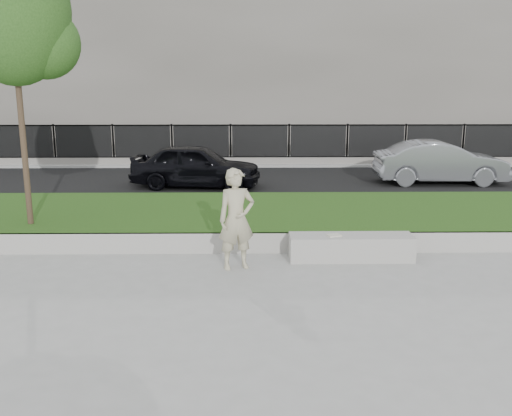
{
  "coord_description": "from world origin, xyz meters",
  "views": [
    {
      "loc": [
        0.06,
        -9.44,
        3.28
      ],
      "look_at": [
        0.21,
        1.2,
        0.85
      ],
      "focal_mm": 40.0,
      "sensor_mm": 36.0,
      "label": 1
    }
  ],
  "objects_px": {
    "car_silver": "(440,162)",
    "young_tree": "(17,16)",
    "car_dark": "(196,166)",
    "man": "(236,219)",
    "stone_bench": "(351,247)",
    "book": "(334,235)"
  },
  "relations": [
    {
      "from": "young_tree",
      "to": "car_dark",
      "type": "relative_size",
      "value": 1.42
    },
    {
      "from": "stone_bench",
      "to": "man",
      "type": "xyz_separation_m",
      "value": [
        -2.1,
        -0.46,
        0.66
      ]
    },
    {
      "from": "man",
      "to": "car_dark",
      "type": "distance_m",
      "value": 7.59
    },
    {
      "from": "man",
      "to": "young_tree",
      "type": "distance_m",
      "value": 5.69
    },
    {
      "from": "book",
      "to": "car_silver",
      "type": "height_order",
      "value": "car_silver"
    },
    {
      "from": "stone_bench",
      "to": "car_silver",
      "type": "distance_m",
      "value": 8.63
    },
    {
      "from": "car_silver",
      "to": "man",
      "type": "bearing_deg",
      "value": 143.38
    },
    {
      "from": "stone_bench",
      "to": "young_tree",
      "type": "xyz_separation_m",
      "value": [
        -6.24,
        1.24,
        4.19
      ]
    },
    {
      "from": "man",
      "to": "car_dark",
      "type": "height_order",
      "value": "man"
    },
    {
      "from": "book",
      "to": "car_dark",
      "type": "relative_size",
      "value": 0.06
    },
    {
      "from": "car_silver",
      "to": "young_tree",
      "type": "bearing_deg",
      "value": 122.63
    },
    {
      "from": "book",
      "to": "car_dark",
      "type": "xyz_separation_m",
      "value": [
        -3.14,
        7.06,
        0.22
      ]
    },
    {
      "from": "stone_bench",
      "to": "man",
      "type": "height_order",
      "value": "man"
    },
    {
      "from": "man",
      "to": "car_dark",
      "type": "relative_size",
      "value": 0.46
    },
    {
      "from": "stone_bench",
      "to": "young_tree",
      "type": "distance_m",
      "value": 7.61
    },
    {
      "from": "stone_bench",
      "to": "young_tree",
      "type": "bearing_deg",
      "value": 168.78
    },
    {
      "from": "man",
      "to": "car_dark",
      "type": "xyz_separation_m",
      "value": [
        -1.37,
        7.47,
        -0.19
      ]
    },
    {
      "from": "book",
      "to": "car_silver",
      "type": "relative_size",
      "value": 0.06
    },
    {
      "from": "car_dark",
      "to": "car_silver",
      "type": "relative_size",
      "value": 0.96
    },
    {
      "from": "stone_bench",
      "to": "book",
      "type": "relative_size",
      "value": 9.4
    },
    {
      "from": "stone_bench",
      "to": "car_silver",
      "type": "xyz_separation_m",
      "value": [
        4.13,
        7.57,
        0.47
      ]
    },
    {
      "from": "young_tree",
      "to": "man",
      "type": "bearing_deg",
      "value": -22.28
    }
  ]
}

